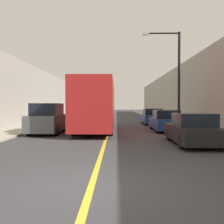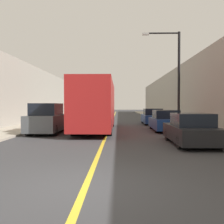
% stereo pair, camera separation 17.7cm
% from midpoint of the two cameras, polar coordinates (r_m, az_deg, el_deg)
% --- Properties ---
extents(ground_plane, '(200.00, 200.00, 0.00)m').
position_cam_midpoint_polar(ground_plane, '(6.21, -5.43, -15.95)').
color(ground_plane, '#38383A').
extents(sidewalk_left, '(2.96, 72.00, 0.13)m').
position_cam_midpoint_polar(sidewalk_left, '(36.68, -10.60, -1.32)').
color(sidewalk_left, '#A89E8C').
rests_on(sidewalk_left, ground).
extents(sidewalk_right, '(2.96, 72.00, 0.13)m').
position_cam_midpoint_polar(sidewalk_right, '(36.43, 10.51, -1.34)').
color(sidewalk_right, '#A89E8C').
rests_on(sidewalk_right, ground).
extents(building_row_left, '(4.00, 72.00, 6.00)m').
position_cam_midpoint_polar(building_row_left, '(37.51, -15.84, 3.20)').
color(building_row_left, gray).
rests_on(building_row_left, ground).
extents(building_row_right, '(4.00, 72.00, 6.72)m').
position_cam_midpoint_polar(building_row_right, '(37.16, 15.85, 3.77)').
color(building_row_right, gray).
rests_on(building_row_right, ground).
extents(road_center_line, '(0.16, 72.00, 0.01)m').
position_cam_midpoint_polar(road_center_line, '(35.94, -0.08, -1.44)').
color(road_center_line, gold).
rests_on(road_center_line, ground).
extents(bus, '(2.48, 10.92, 3.50)m').
position_cam_midpoint_polar(bus, '(19.24, -3.63, 1.54)').
color(bus, '#AD1E1E').
rests_on(bus, ground).
extents(parked_suv_left, '(1.86, 4.58, 1.98)m').
position_cam_midpoint_polar(parked_suv_left, '(17.71, -14.04, -1.62)').
color(parked_suv_left, '#51565B').
rests_on(parked_suv_left, ground).
extents(car_right_near, '(1.87, 4.41, 1.48)m').
position_cam_midpoint_polar(car_right_near, '(12.91, 16.77, -3.86)').
color(car_right_near, black).
rests_on(car_right_near, ground).
extents(car_right_mid, '(1.86, 4.74, 1.50)m').
position_cam_midpoint_polar(car_right_mid, '(19.33, 11.33, -2.02)').
color(car_right_mid, navy).
rests_on(car_right_mid, ground).
extents(car_right_far, '(1.84, 4.66, 1.53)m').
position_cam_midpoint_polar(car_right_far, '(25.61, 8.55, -1.13)').
color(car_right_far, navy).
rests_on(car_right_far, ground).
extents(street_lamp_right, '(2.97, 0.24, 7.49)m').
position_cam_midpoint_polar(street_lamp_right, '(21.44, 13.42, 8.40)').
color(street_lamp_right, black).
rests_on(street_lamp_right, sidewalk_right).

